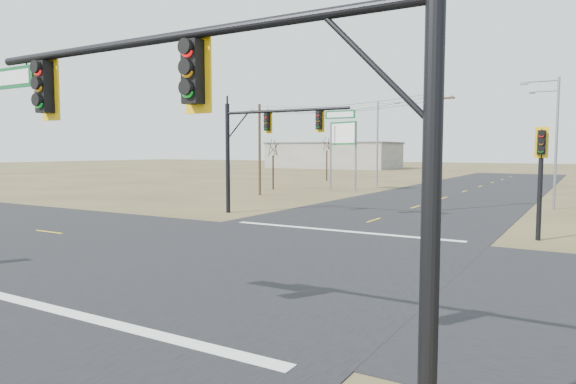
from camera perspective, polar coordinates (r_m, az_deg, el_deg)
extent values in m
plane|color=olive|center=(18.92, -3.88, -7.44)|extent=(320.00, 320.00, 0.00)
cube|color=black|center=(18.92, -3.88, -7.41)|extent=(160.00, 14.00, 0.02)
cube|color=black|center=(18.92, -3.88, -7.41)|extent=(14.00, 160.00, 0.02)
cube|color=silver|center=(13.63, -22.53, -12.46)|extent=(12.00, 0.40, 0.01)
cube|color=silver|center=(25.35, 5.81, -4.30)|extent=(12.00, 0.40, 0.01)
cylinder|color=black|center=(6.92, 15.63, -1.46)|extent=(0.26, 0.26, 6.48)
cylinder|color=black|center=(9.44, -13.51, 16.28)|extent=(9.26, 0.17, 0.17)
cube|color=#0B5124|center=(13.02, -28.68, 11.02)|extent=(1.80, 0.05, 0.45)
cylinder|color=black|center=(32.79, -6.71, 3.70)|extent=(0.28, 0.28, 6.89)
cylinder|color=black|center=(30.51, -0.43, 9.02)|extent=(8.37, 0.18, 0.18)
cube|color=#0B5124|center=(28.79, 5.81, 8.56)|extent=(1.80, 0.05, 0.45)
cylinder|color=black|center=(25.03, 26.21, 0.62)|extent=(0.21, 0.21, 4.83)
cylinder|color=#4D3921|center=(34.87, 16.35, 4.44)|extent=(0.23, 0.23, 7.91)
cube|color=#4D3921|center=(35.04, 16.47, 9.94)|extent=(1.94, 0.26, 0.12)
cylinder|color=#4D3921|center=(45.62, -3.18, 4.70)|extent=(0.23, 0.23, 8.04)
cube|color=#4D3921|center=(45.75, -3.20, 8.98)|extent=(1.97, 0.16, 0.12)
cylinder|color=gray|center=(51.91, 4.76, 4.00)|extent=(0.18, 0.18, 6.80)
cylinder|color=gray|center=(50.77, 7.53, 3.96)|extent=(0.18, 0.18, 6.80)
cube|color=#0B5124|center=(51.35, 6.15, 6.51)|extent=(3.37, 1.49, 2.27)
cylinder|color=gray|center=(38.59, 27.66, 4.75)|extent=(0.18, 0.18, 8.79)
cylinder|color=gray|center=(38.94, 26.32, 10.98)|extent=(2.11, 0.11, 0.11)
cube|color=gray|center=(39.03, 24.74, 10.87)|extent=(0.50, 0.25, 0.16)
cylinder|color=gray|center=(60.20, 27.69, 5.24)|extent=(0.21, 0.21, 10.32)
cylinder|color=gray|center=(60.59, 26.69, 9.98)|extent=(2.48, 0.12, 0.12)
cube|color=gray|center=(60.68, 25.50, 9.92)|extent=(0.62, 0.46, 0.19)
cylinder|color=gray|center=(58.28, 9.90, 5.29)|extent=(0.19, 0.19, 9.41)
cylinder|color=gray|center=(58.12, 11.02, 9.73)|extent=(2.26, 0.11, 0.11)
cube|color=gray|center=(57.74, 12.09, 9.65)|extent=(0.54, 0.28, 0.17)
cylinder|color=black|center=(52.22, -1.67, 2.19)|extent=(0.17, 0.17, 3.47)
cylinder|color=black|center=(67.20, 4.32, 2.92)|extent=(0.18, 0.18, 3.94)
cube|color=#9C998B|center=(116.73, 5.06, 4.01)|extent=(28.00, 14.00, 5.50)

